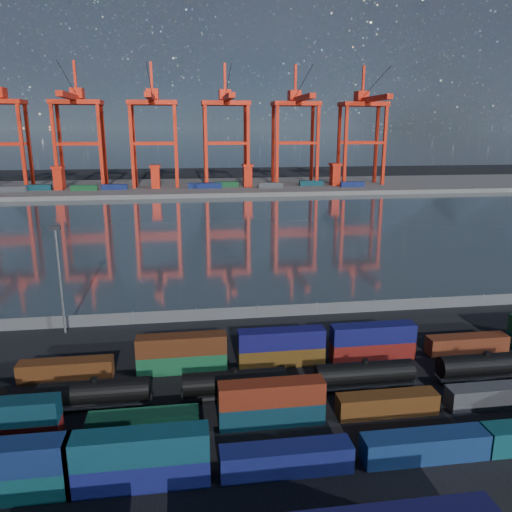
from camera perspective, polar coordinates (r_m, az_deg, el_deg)
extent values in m
plane|color=black|center=(58.05, 4.39, -17.10)|extent=(700.00, 700.00, 0.00)
plane|color=#2E3C43|center=(156.61, -3.89, 3.21)|extent=(700.00, 700.00, 0.00)
cube|color=#514F4C|center=(260.14, -5.67, 7.86)|extent=(700.00, 70.00, 2.00)
cone|color=#1E2630|center=(1674.85, -15.67, 21.78)|extent=(1100.00, 1100.00, 520.00)
cone|color=#1E2630|center=(1673.68, -0.89, 21.25)|extent=(1040.00, 1040.00, 460.00)
cone|color=#1E2630|center=(1765.15, 12.89, 19.25)|extent=(960.00, 960.00, 380.00)
cone|color=#1E2630|center=(1911.78, 23.12, 16.89)|extent=(840.00, 840.00, 300.00)
cube|color=navy|center=(48.23, -13.08, -22.97)|extent=(12.05, 2.45, 2.61)
cube|color=#0D3746|center=(46.70, -13.27, -20.42)|extent=(12.05, 2.45, 2.61)
cube|color=#101753|center=(48.70, 3.48, -22.16)|extent=(12.05, 2.45, 2.61)
cube|color=navy|center=(52.58, 18.70, -19.90)|extent=(12.05, 2.45, 2.61)
cube|color=maroon|center=(57.48, -26.99, -17.73)|extent=(11.12, 2.26, 2.41)
cube|color=#165332|center=(54.64, -12.69, -18.16)|extent=(11.12, 2.26, 2.41)
cube|color=#0A2B38|center=(55.03, 1.77, -17.52)|extent=(11.12, 2.26, 2.41)
cube|color=maroon|center=(53.80, 1.79, -15.34)|extent=(11.12, 2.26, 2.41)
cube|color=#552E11|center=(58.32, 14.75, -16.04)|extent=(11.12, 2.26, 2.41)
cube|color=#3D3E42|center=(63.99, 25.62, -14.17)|extent=(11.12, 2.26, 2.41)
cube|color=#512810|center=(67.69, -20.88, -12.04)|extent=(11.38, 2.31, 2.47)
cube|color=#16532F|center=(65.92, -8.44, -11.92)|extent=(11.38, 2.31, 2.47)
cube|color=#4D240F|center=(64.88, -8.52, -9.97)|extent=(11.38, 2.31, 2.47)
cube|color=#523510|center=(66.96, 2.89, -11.34)|extent=(11.38, 2.31, 2.47)
cube|color=#111051|center=(65.93, 2.92, -9.41)|extent=(11.38, 2.31, 2.47)
cube|color=maroon|center=(70.25, 13.12, -10.44)|extent=(11.38, 2.31, 2.47)
cube|color=#101152|center=(69.27, 13.24, -8.58)|extent=(11.38, 2.31, 2.47)
cube|color=maroon|center=(76.11, 22.96, -9.26)|extent=(11.38, 2.31, 2.47)
cylinder|color=black|center=(59.73, -17.92, -14.54)|extent=(11.82, 2.64, 2.64)
cylinder|color=black|center=(59.05, -18.03, -13.30)|extent=(0.73, 0.73, 0.45)
cube|color=black|center=(60.43, -17.81, -15.75)|extent=(12.28, 1.82, 0.36)
cube|color=black|center=(61.45, -21.69, -15.96)|extent=(2.27, 1.64, 0.55)
cube|color=black|center=(60.03, -13.78, -16.06)|extent=(2.27, 1.64, 0.55)
cylinder|color=black|center=(58.98, -2.45, -14.18)|extent=(11.82, 2.64, 2.64)
cylinder|color=black|center=(58.30, -2.47, -12.92)|extent=(0.73, 0.73, 0.45)
cube|color=black|center=(59.69, -2.44, -15.40)|extent=(12.28, 1.82, 0.36)
cube|color=black|center=(59.68, -6.50, -15.90)|extent=(2.27, 1.64, 0.55)
cube|color=black|center=(60.35, 1.58, -15.44)|extent=(2.27, 1.64, 0.55)
cylinder|color=black|center=(62.22, 12.28, -12.91)|extent=(11.82, 2.64, 2.64)
cylinder|color=black|center=(61.57, 12.35, -11.70)|extent=(0.73, 0.73, 0.45)
cube|color=black|center=(62.89, 12.21, -14.09)|extent=(12.28, 1.82, 0.36)
cube|color=black|center=(61.86, 8.51, -14.80)|extent=(2.27, 1.64, 0.55)
cube|color=black|center=(64.50, 15.71, -13.92)|extent=(2.27, 1.64, 0.55)
cylinder|color=black|center=(68.87, 24.71, -11.18)|extent=(11.82, 2.64, 2.64)
cylinder|color=black|center=(68.29, 24.84, -10.07)|extent=(0.73, 0.73, 0.45)
cube|color=black|center=(69.48, 24.58, -12.27)|extent=(12.28, 1.82, 0.36)
cube|color=black|center=(67.62, 21.54, -13.04)|extent=(2.27, 1.64, 0.55)
cube|color=#595B5E|center=(82.44, 0.20, -6.41)|extent=(160.00, 0.06, 2.00)
cylinder|color=slate|center=(86.58, -27.22, -6.98)|extent=(0.12, 0.12, 2.20)
cylinder|color=slate|center=(83.78, -20.71, -6.97)|extent=(0.12, 0.12, 2.20)
cylinder|color=slate|center=(82.12, -13.85, -6.87)|extent=(0.12, 0.12, 2.20)
cylinder|color=slate|center=(81.65, -6.81, -6.66)|extent=(0.12, 0.12, 2.20)
cylinder|color=slate|center=(82.40, 0.20, -6.35)|extent=(0.12, 0.12, 2.20)
cylinder|color=slate|center=(84.34, 6.97, -5.96)|extent=(0.12, 0.12, 2.20)
cylinder|color=slate|center=(87.39, 13.35, -5.52)|extent=(0.12, 0.12, 2.20)
cylinder|color=slate|center=(91.44, 19.22, -5.06)|extent=(0.12, 0.12, 2.20)
cylinder|color=slate|center=(96.36, 24.53, -4.59)|extent=(0.12, 0.12, 2.20)
cylinder|color=slate|center=(79.77, -21.45, -2.86)|extent=(0.36, 0.36, 16.00)
cube|color=black|center=(77.86, -22.00, 2.99)|extent=(1.60, 0.40, 0.60)
cube|color=red|center=(258.49, -25.15, 11.02)|extent=(1.50, 1.50, 42.09)
cube|color=red|center=(269.26, -24.47, 11.17)|extent=(1.50, 1.50, 42.09)
cube|color=red|center=(272.18, -26.63, 11.41)|extent=(20.58, 1.31, 1.31)
cube|color=red|center=(254.76, -21.99, 11.30)|extent=(1.50, 1.50, 42.09)
cube|color=red|center=(265.68, -21.43, 11.44)|extent=(1.50, 1.50, 42.09)
cube|color=red|center=(250.78, -17.33, 11.65)|extent=(1.50, 1.50, 42.09)
cube|color=red|center=(261.87, -16.96, 11.77)|extent=(1.50, 1.50, 42.09)
cube|color=red|center=(252.50, -19.72, 11.96)|extent=(20.58, 1.31, 1.31)
cube|color=red|center=(263.52, -19.25, 12.06)|extent=(20.58, 1.31, 1.31)
cube|color=red|center=(258.18, -19.84, 16.20)|extent=(23.38, 13.09, 2.06)
cube|color=red|center=(247.27, -20.40, 16.71)|extent=(2.81, 44.89, 2.34)
cube|color=red|center=(262.07, -19.76, 17.09)|extent=(5.61, 7.48, 4.68)
cube|color=red|center=(260.76, -19.98, 18.65)|extent=(1.12, 1.12, 14.96)
cylinder|color=black|center=(245.53, -20.65, 18.25)|extent=(0.22, 38.50, 12.70)
cube|color=red|center=(248.98, -13.99, 11.85)|extent=(1.50, 1.50, 42.09)
cube|color=red|center=(260.14, -13.75, 11.96)|extent=(1.50, 1.50, 42.09)
cube|color=red|center=(247.83, -9.15, 12.08)|extent=(1.50, 1.50, 42.09)
cube|color=red|center=(259.05, -9.12, 12.17)|extent=(1.50, 1.50, 42.09)
cube|color=red|center=(248.12, -11.60, 12.46)|extent=(20.58, 1.31, 1.31)
cube|color=red|center=(259.32, -11.46, 12.54)|extent=(20.58, 1.31, 1.31)
cube|color=red|center=(253.90, -11.75, 16.77)|extent=(23.38, 13.09, 2.06)
cube|color=red|center=(242.80, -11.93, 17.33)|extent=(2.81, 44.89, 2.34)
cube|color=red|center=(257.86, -11.75, 17.67)|extent=(5.61, 7.48, 4.68)
cube|color=red|center=(256.53, -11.86, 19.26)|extent=(1.12, 1.12, 14.96)
cylinder|color=black|center=(241.02, -12.05, 18.91)|extent=(0.22, 38.50, 12.70)
cube|color=red|center=(248.05, -5.74, 12.19)|extent=(1.50, 1.50, 42.09)
cube|color=red|center=(259.25, -5.85, 12.28)|extent=(1.50, 1.50, 42.09)
cube|color=red|center=(249.80, -0.91, 12.27)|extent=(1.50, 1.50, 42.09)
cube|color=red|center=(260.93, -1.23, 12.36)|extent=(1.50, 1.50, 42.09)
cube|color=red|center=(248.64, -3.32, 12.73)|extent=(20.58, 1.31, 1.31)
cube|color=red|center=(259.82, -3.54, 12.79)|extent=(20.58, 1.31, 1.31)
cube|color=red|center=(254.40, -3.50, 17.03)|extent=(23.38, 13.09, 2.06)
cube|color=red|center=(243.33, -3.28, 17.59)|extent=(2.81, 44.89, 2.34)
cube|color=red|center=(258.35, -3.59, 17.92)|extent=(5.61, 7.48, 4.68)
cube|color=red|center=(257.03, -3.58, 19.51)|extent=(1.12, 1.12, 14.96)
cylinder|color=black|center=(241.56, -3.25, 19.17)|extent=(0.22, 38.50, 12.70)
cube|color=red|center=(252.02, 2.42, 12.28)|extent=(1.50, 1.50, 42.09)
cube|color=red|center=(263.06, 1.97, 12.37)|extent=(1.50, 1.50, 42.09)
cube|color=red|center=(256.57, 7.05, 12.23)|extent=(1.50, 1.50, 42.09)
cube|color=red|center=(267.42, 6.41, 12.33)|extent=(1.50, 1.50, 42.09)
cube|color=red|center=(254.03, 4.77, 12.74)|extent=(20.58, 1.31, 1.31)
cube|color=red|center=(264.98, 4.22, 12.81)|extent=(20.58, 1.31, 1.31)
cube|color=red|center=(259.67, 4.57, 16.96)|extent=(23.38, 13.09, 2.06)
cube|color=red|center=(248.83, 5.17, 17.49)|extent=(2.81, 44.89, 2.34)
cube|color=red|center=(263.54, 4.40, 17.84)|extent=(5.61, 7.48, 4.68)
cube|color=red|center=(262.24, 4.53, 19.39)|extent=(1.12, 1.12, 14.96)
cylinder|color=black|center=(247.10, 5.33, 19.03)|extent=(0.22, 38.50, 12.70)
cube|color=red|center=(260.68, 10.18, 12.14)|extent=(1.50, 1.50, 42.09)
cube|color=red|center=(271.36, 9.43, 12.25)|extent=(1.50, 1.50, 42.09)
cube|color=red|center=(267.78, 14.46, 11.98)|extent=(1.50, 1.50, 42.09)
cube|color=red|center=(278.19, 13.57, 12.10)|extent=(1.50, 1.50, 42.09)
cube|color=red|center=(263.98, 12.38, 12.52)|extent=(20.58, 1.31, 1.31)
cube|color=red|center=(274.54, 11.55, 12.62)|extent=(20.58, 1.31, 1.31)
cube|color=red|center=(269.42, 12.17, 16.60)|extent=(23.38, 13.09, 2.06)
cube|color=red|center=(258.99, 13.08, 17.07)|extent=(2.81, 44.89, 2.34)
cube|color=red|center=(273.15, 11.94, 17.46)|extent=(5.61, 7.48, 4.68)
cube|color=red|center=(271.90, 12.16, 18.95)|extent=(1.12, 1.12, 14.96)
cylinder|color=black|center=(257.32, 13.35, 18.54)|extent=(0.22, 38.50, 12.70)
cube|color=navy|center=(244.70, -5.36, 8.00)|extent=(12.00, 2.44, 2.60)
cube|color=navy|center=(254.44, 10.95, 8.05)|extent=(12.00, 2.44, 2.60)
cube|color=navy|center=(245.93, -6.39, 8.01)|extent=(12.00, 2.44, 2.60)
cube|color=#0C3842|center=(257.37, -23.62, 7.18)|extent=(12.00, 2.44, 2.60)
cube|color=#3F4244|center=(255.69, -26.06, 6.89)|extent=(12.00, 2.44, 2.60)
cube|color=#3F4244|center=(245.99, 1.66, 8.09)|extent=(12.00, 2.44, 2.60)
cube|color=#144C23|center=(248.34, -19.05, 7.38)|extent=(12.00, 2.44, 2.60)
cube|color=navy|center=(247.47, -15.88, 7.59)|extent=(12.00, 2.44, 2.60)
cube|color=#144C23|center=(250.03, -3.41, 8.17)|extent=(12.00, 2.44, 2.60)
cube|color=#0C3842|center=(256.55, 6.33, 8.27)|extent=(12.00, 2.44, 2.60)
cube|color=red|center=(256.18, -21.60, 8.18)|extent=(4.00, 6.00, 10.00)
cube|color=red|center=(255.74, -21.71, 9.41)|extent=(5.00, 7.00, 1.20)
cube|color=red|center=(249.72, -11.40, 8.77)|extent=(4.00, 6.00, 10.00)
cube|color=red|center=(249.27, -11.47, 10.02)|extent=(5.00, 7.00, 1.20)
cube|color=red|center=(251.28, -0.98, 9.08)|extent=(4.00, 6.00, 10.00)
cube|color=red|center=(250.83, -0.99, 10.33)|extent=(5.00, 7.00, 1.20)
cube|color=red|center=(260.71, 9.01, 9.10)|extent=(4.00, 6.00, 10.00)
cube|color=red|center=(260.28, 9.05, 10.30)|extent=(5.00, 7.00, 1.20)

